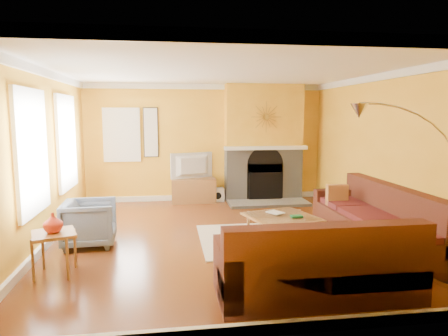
{
  "coord_description": "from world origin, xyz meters",
  "views": [
    {
      "loc": [
        -0.87,
        -6.31,
        2.01
      ],
      "look_at": [
        0.08,
        0.4,
        1.1
      ],
      "focal_mm": 32.0,
      "sensor_mm": 36.0,
      "label": 1
    }
  ],
  "objects": [
    {
      "name": "floor",
      "position": [
        0.0,
        0.0,
        -0.01
      ],
      "size": [
        5.5,
        6.0,
        0.02
      ],
      "primitive_type": "cube",
      "color": "brown",
      "rests_on": "ground"
    },
    {
      "name": "ceiling",
      "position": [
        0.0,
        0.0,
        2.71
      ],
      "size": [
        5.5,
        6.0,
        0.02
      ],
      "primitive_type": "cube",
      "color": "white",
      "rests_on": "ground"
    },
    {
      "name": "wall_back",
      "position": [
        0.0,
        3.01,
        1.35
      ],
      "size": [
        5.5,
        0.02,
        2.7
      ],
      "primitive_type": "cube",
      "color": "gold",
      "rests_on": "ground"
    },
    {
      "name": "wall_front",
      "position": [
        0.0,
        -3.01,
        1.35
      ],
      "size": [
        5.5,
        0.02,
        2.7
      ],
      "primitive_type": "cube",
      "color": "gold",
      "rests_on": "ground"
    },
    {
      "name": "wall_left",
      "position": [
        -2.76,
        0.0,
        1.35
      ],
      "size": [
        0.02,
        6.0,
        2.7
      ],
      "primitive_type": "cube",
      "color": "gold",
      "rests_on": "ground"
    },
    {
      "name": "wall_right",
      "position": [
        2.76,
        0.0,
        1.35
      ],
      "size": [
        0.02,
        6.0,
        2.7
      ],
      "primitive_type": "cube",
      "color": "gold",
      "rests_on": "ground"
    },
    {
      "name": "baseboard",
      "position": [
        0.0,
        0.0,
        0.06
      ],
      "size": [
        5.5,
        6.0,
        0.12
      ],
      "primitive_type": null,
      "color": "white",
      "rests_on": "floor"
    },
    {
      "name": "crown_molding",
      "position": [
        0.0,
        0.0,
        2.64
      ],
      "size": [
        5.5,
        6.0,
        0.12
      ],
      "primitive_type": null,
      "color": "white",
      "rests_on": "ceiling"
    },
    {
      "name": "window_left_near",
      "position": [
        -2.72,
        1.3,
        1.5
      ],
      "size": [
        0.06,
        1.22,
        1.72
      ],
      "primitive_type": "cube",
      "color": "white",
      "rests_on": "wall_left"
    },
    {
      "name": "window_left_far",
      "position": [
        -2.72,
        -0.6,
        1.5
      ],
      "size": [
        0.06,
        1.22,
        1.72
      ],
      "primitive_type": "cube",
      "color": "white",
      "rests_on": "wall_left"
    },
    {
      "name": "window_back",
      "position": [
        -1.9,
        2.96,
        1.55
      ],
      "size": [
        0.82,
        0.06,
        1.22
      ],
      "primitive_type": "cube",
      "color": "white",
      "rests_on": "wall_back"
    },
    {
      "name": "wall_art",
      "position": [
        -1.25,
        2.97,
        1.6
      ],
      "size": [
        0.34,
        0.04,
        1.14
      ],
      "primitive_type": "cube",
      "color": "white",
      "rests_on": "wall_back"
    },
    {
      "name": "fireplace",
      "position": [
        1.35,
        2.8,
        1.35
      ],
      "size": [
        1.8,
        0.4,
        2.7
      ],
      "primitive_type": null,
      "color": "gray",
      "rests_on": "floor"
    },
    {
      "name": "mantel",
      "position": [
        1.35,
        2.56,
        1.25
      ],
      "size": [
        1.92,
        0.22,
        0.08
      ],
      "primitive_type": "cube",
      "color": "white",
      "rests_on": "fireplace"
    },
    {
      "name": "hearth",
      "position": [
        1.35,
        2.25,
        0.03
      ],
      "size": [
        1.8,
        0.7,
        0.06
      ],
      "primitive_type": "cube",
      "color": "gray",
      "rests_on": "floor"
    },
    {
      "name": "sunburst",
      "position": [
        1.35,
        2.57,
        1.95
      ],
      "size": [
        0.7,
        0.04,
        0.7
      ],
      "primitive_type": null,
      "color": "olive",
      "rests_on": "fireplace"
    },
    {
      "name": "rug",
      "position": [
        0.82,
        -0.2,
        0.01
      ],
      "size": [
        2.4,
        1.8,
        0.02
      ],
      "primitive_type": "cube",
      "color": "beige",
      "rests_on": "floor"
    },
    {
      "name": "sectional_sofa",
      "position": [
        1.19,
        -0.94,
        0.45
      ],
      "size": [
        3.11,
        3.52,
        0.9
      ],
      "primitive_type": null,
      "color": "#53261A",
      "rests_on": "floor"
    },
    {
      "name": "coffee_table",
      "position": [
        0.92,
        -0.25,
        0.2
      ],
      "size": [
        1.24,
        1.24,
        0.4
      ],
      "primitive_type": null,
      "rotation": [
        0.0,
        0.0,
        0.29
      ],
      "color": "white",
      "rests_on": "floor"
    },
    {
      "name": "media_console",
      "position": [
        -0.3,
        2.73,
        0.28
      ],
      "size": [
        1.0,
        0.45,
        0.55
      ],
      "primitive_type": "cube",
      "color": "olive",
      "rests_on": "floor"
    },
    {
      "name": "tv",
      "position": [
        -0.3,
        2.73,
        0.84
      ],
      "size": [
        1.01,
        0.46,
        0.59
      ],
      "primitive_type": "imported",
      "rotation": [
        0.0,
        0.0,
        3.48
      ],
      "color": "black",
      "rests_on": "media_console"
    },
    {
      "name": "subwoofer",
      "position": [
        0.25,
        2.78,
        0.15
      ],
      "size": [
        0.3,
        0.3,
        0.3
      ],
      "primitive_type": "cube",
      "color": "white",
      "rests_on": "floor"
    },
    {
      "name": "armchair",
      "position": [
        -2.08,
        -0.12,
        0.35
      ],
      "size": [
        0.81,
        0.79,
        0.71
      ],
      "primitive_type": "imported",
      "rotation": [
        0.0,
        0.0,
        1.62
      ],
      "color": "slate",
      "rests_on": "floor"
    },
    {
      "name": "side_table",
      "position": [
        -2.3,
        -1.24,
        0.28
      ],
      "size": [
        0.63,
        0.63,
        0.55
      ],
      "primitive_type": null,
      "rotation": [
        0.0,
        0.0,
        0.33
      ],
      "color": "olive",
      "rests_on": "floor"
    },
    {
      "name": "vase",
      "position": [
        -2.3,
        -1.24,
        0.67
      ],
      "size": [
        0.28,
        0.28,
        0.25
      ],
      "primitive_type": "imported",
      "rotation": [
        0.0,
        0.0,
        0.17
      ],
      "color": "red",
      "rests_on": "side_table"
    },
    {
      "name": "book",
      "position": [
        0.77,
        -0.15,
        0.41
      ],
      "size": [
        0.31,
        0.33,
        0.03
      ],
      "primitive_type": "imported",
      "rotation": [
        0.0,
        0.0,
        0.53
      ],
      "color": "white",
      "rests_on": "coffee_table"
    },
    {
      "name": "arc_lamp",
      "position": [
        1.87,
        -2.19,
        1.06
      ],
      "size": [
        1.35,
        0.36,
        2.12
      ],
      "primitive_type": null,
      "color": "silver",
      "rests_on": "floor"
    }
  ]
}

